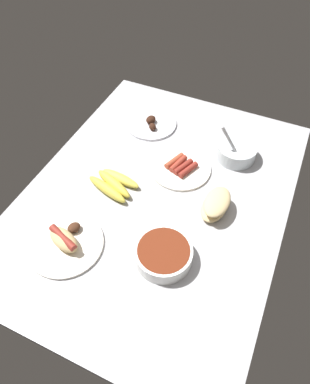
% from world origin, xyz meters
% --- Properties ---
extents(ground_plane, '(1.20, 0.90, 0.03)m').
position_xyz_m(ground_plane, '(0.00, 0.00, -0.01)').
color(ground_plane, '#B2B2B7').
extents(plate_sausages, '(0.23, 0.23, 0.03)m').
position_xyz_m(plate_sausages, '(-0.15, 0.03, 0.01)').
color(plate_sausages, white).
rests_on(plate_sausages, ground_plane).
extents(bowl_chili, '(0.18, 0.18, 0.05)m').
position_xyz_m(bowl_chili, '(0.23, 0.13, 0.03)').
color(bowl_chili, white).
rests_on(bowl_chili, ground_plane).
extents(plate_hotdog_assembled, '(0.25, 0.25, 0.06)m').
position_xyz_m(plate_hotdog_assembled, '(0.31, -0.18, 0.02)').
color(plate_hotdog_assembled, white).
rests_on(plate_hotdog_assembled, ground_plane).
extents(banana_bunch, '(0.14, 0.19, 0.04)m').
position_xyz_m(banana_bunch, '(0.04, -0.16, 0.02)').
color(banana_bunch, '#E5D14C').
rests_on(banana_bunch, ground_plane).
extents(bowl_coleslaw, '(0.15, 0.15, 0.16)m').
position_xyz_m(bowl_coleslaw, '(-0.30, 0.20, 0.03)').
color(bowl_coleslaw, silver).
rests_on(bowl_coleslaw, ground_plane).
extents(plate_grilled_meat, '(0.22, 0.22, 0.04)m').
position_xyz_m(plate_grilled_meat, '(-0.34, -0.18, 0.01)').
color(plate_grilled_meat, white).
rests_on(plate_grilled_meat, ground_plane).
extents(bread_stack, '(0.14, 0.10, 0.07)m').
position_xyz_m(bread_stack, '(-0.01, 0.21, 0.04)').
color(bread_stack, '#E5C689').
rests_on(bread_stack, ground_plane).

